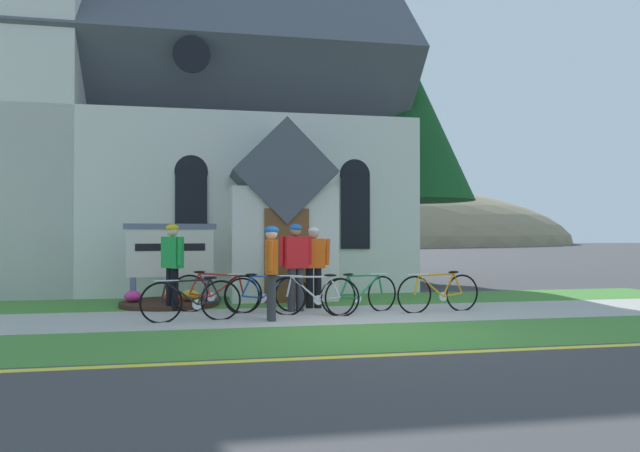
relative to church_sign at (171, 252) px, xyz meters
name	(u,v)px	position (x,y,z in m)	size (l,w,h in m)	color
ground	(321,301)	(3.33, -0.15, -1.13)	(140.00, 140.00, 0.00)	#3D3D3F
sidewalk_slab	(187,319)	(0.42, -2.40, -1.13)	(32.00, 2.49, 0.01)	#A8A59E
grass_verge	(183,343)	(0.42, -4.82, -1.13)	(32.00, 2.36, 0.01)	#427F33
church_lawn	(190,303)	(0.42, 0.08, -1.13)	(24.00, 2.47, 0.01)	#427F33
curb_paint_stripe	(180,364)	(0.42, -6.15, -1.13)	(28.00, 0.16, 0.01)	yellow
church_building	(179,130)	(-0.04, 5.80, 3.67)	(12.22, 11.64, 14.12)	silver
church_sign	(171,252)	(0.00, 0.00, 0.00)	(1.98, 0.26, 1.76)	slate
flower_bed	(169,302)	(-0.01, -0.32, -1.05)	(2.08, 2.08, 0.34)	#382319
bicycle_blue	(439,292)	(5.25, -2.39, -0.75)	(1.80, 0.31, 0.82)	black
bicycle_black	(192,300)	(0.50, -2.71, -0.76)	(1.75, 0.29, 0.80)	black
bicycle_silver	(361,294)	(3.71, -2.25, -0.76)	(1.63, 0.71, 0.81)	black
bicycle_red	(267,294)	(1.92, -1.78, -0.77)	(1.70, 0.34, 0.79)	black
bicycle_green	(216,293)	(0.94, -1.58, -0.75)	(1.76, 0.54, 0.83)	black
bicycle_orange	(314,296)	(2.73, -2.44, -0.75)	(1.65, 0.67, 0.81)	black
cyclist_in_yellow_jersey	(271,265)	(1.88, -2.91, -0.15)	(0.28, 0.76, 1.68)	#2D2D33
cyclist_in_orange_jersey	(172,260)	(0.10, -1.22, -0.11)	(0.46, 0.68, 1.73)	black
cyclist_in_red_jersey	(296,260)	(2.49, -1.81, -0.11)	(0.67, 0.33, 1.74)	#2D2D33
cyclist_in_white_jersey	(314,261)	(2.93, -1.37, -0.15)	(0.65, 0.32, 1.68)	black
roadside_conifer	(407,127)	(6.70, 3.45, 3.60)	(3.97, 3.97, 6.97)	#4C3823
distant_hill	(258,244)	(8.36, 68.85, -1.13)	(90.71, 52.91, 18.96)	#847A5B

